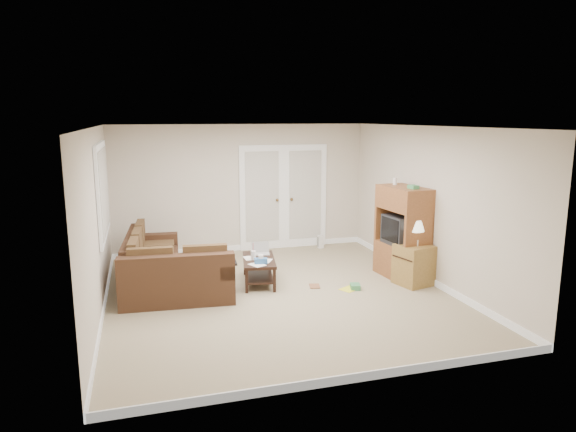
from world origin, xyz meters
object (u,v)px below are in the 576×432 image
object	(u,v)px
sectional_sofa	(162,270)
side_cabinet	(414,261)
tv_armoire	(402,232)
coffee_table	(259,269)

from	to	relation	value
sectional_sofa	side_cabinet	world-z (taller)	side_cabinet
tv_armoire	side_cabinet	size ratio (longest dim) A/B	1.55
sectional_sofa	tv_armoire	xyz separation A→B (m)	(3.85, -0.51, 0.47)
sectional_sofa	coffee_table	world-z (taller)	sectional_sofa
coffee_table	tv_armoire	distance (m)	2.44
sectional_sofa	coffee_table	size ratio (longest dim) A/B	2.42
coffee_table	side_cabinet	world-z (taller)	side_cabinet
coffee_table	side_cabinet	bearing A→B (deg)	-8.08
sectional_sofa	tv_armoire	distance (m)	3.92
sectional_sofa	coffee_table	bearing A→B (deg)	-1.01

